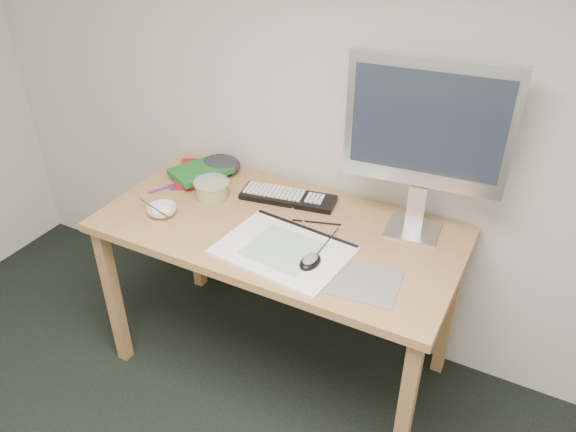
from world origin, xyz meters
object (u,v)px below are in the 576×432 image
(desk, at_px, (278,243))
(rice_bowl, at_px, (162,211))
(monitor, at_px, (427,130))
(keyboard, at_px, (288,197))
(sketchpad, at_px, (283,251))

(desk, height_order, rice_bowl, rice_bowl)
(monitor, bearing_deg, keyboard, 176.61)
(sketchpad, xyz_separation_m, monitor, (0.37, 0.35, 0.41))
(desk, relative_size, sketchpad, 3.05)
(keyboard, bearing_deg, monitor, -7.33)
(keyboard, distance_m, monitor, 0.67)
(keyboard, height_order, monitor, monitor)
(sketchpad, bearing_deg, monitor, 49.51)
(keyboard, bearing_deg, desk, -83.01)
(desk, xyz_separation_m, sketchpad, (0.10, -0.14, 0.09))
(monitor, bearing_deg, desk, -161.27)
(desk, relative_size, monitor, 2.10)
(rice_bowl, bearing_deg, sketchpad, 0.06)
(desk, xyz_separation_m, monitor, (0.47, 0.21, 0.50))
(sketchpad, xyz_separation_m, keyboard, (-0.15, 0.33, 0.01))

